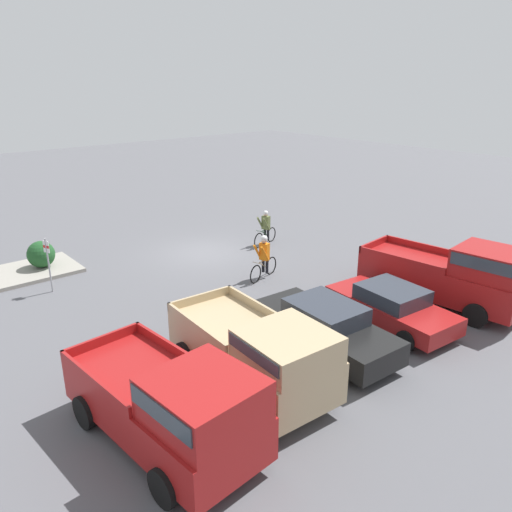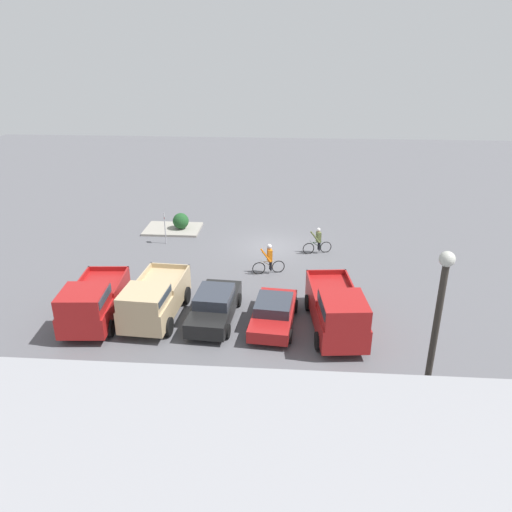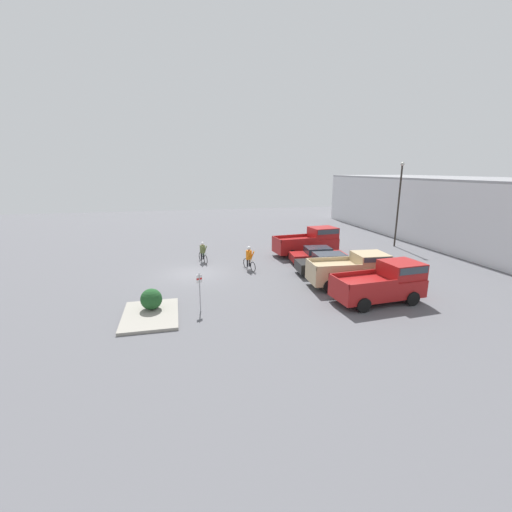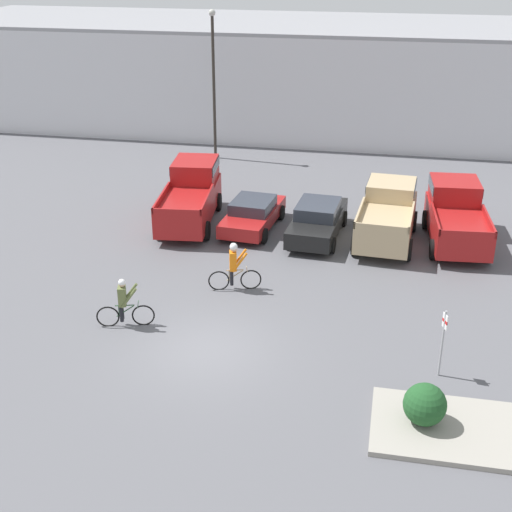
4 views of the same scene
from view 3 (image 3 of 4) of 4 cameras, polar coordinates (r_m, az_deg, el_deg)
The scene contains 12 objects.
ground_plane at distance 25.09m, azimuth -10.24°, elevation -2.84°, with size 80.00×80.00×0.00m, color #56565B.
pickup_truck_0 at distance 30.19m, azimuth 9.07°, elevation 2.46°, with size 2.66×5.70×2.35m.
sedan_0 at distance 27.55m, azimuth 10.25°, elevation 0.15°, with size 2.28×4.44×1.31m.
sedan_1 at distance 24.94m, azimuth 12.10°, elevation -1.25°, with size 2.23×4.77×1.49m.
pickup_truck_1 at distance 22.55m, azimuth 15.79°, elevation -2.14°, with size 2.55×5.03×2.13m.
pickup_truck_2 at distance 20.56m, azimuth 20.61°, elevation -4.06°, with size 2.61×5.18×2.22m.
cyclist_0 at distance 25.35m, azimuth -1.16°, elevation -0.27°, with size 1.84×0.63×1.81m.
cyclist_1 at distance 27.72m, azimuth -8.87°, elevation 0.62°, with size 1.81×0.62×1.70m.
fire_lane_sign at distance 18.10m, azimuth -9.37°, elevation -5.30°, with size 0.13×0.29×2.11m.
lamppost at distance 35.32m, azimuth 22.72°, elevation 8.78°, with size 0.36×0.36×7.93m.
curb_island at distance 18.46m, azimuth -17.17°, elevation -9.39°, with size 3.84×2.74×0.15m, color gray.
shrub at distance 18.79m, azimuth -17.05°, elevation -6.88°, with size 1.11×1.11×1.11m.
Camera 3 is at (23.98, -0.99, 7.28)m, focal length 24.00 mm.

